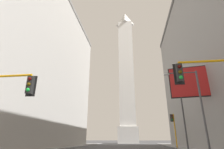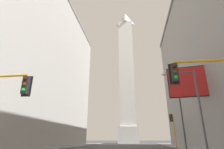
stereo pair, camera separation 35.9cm
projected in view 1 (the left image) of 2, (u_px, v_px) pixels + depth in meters
name	position (u px, v px, depth m)	size (l,w,h in m)	color
building_left	(2.00, 62.00, 35.05)	(24.87, 44.48, 31.97)	#B2AFAA
obelisk	(127.00, 73.00, 72.42)	(7.45, 7.45, 57.34)	silver
traffic_light_mid_right	(174.00, 125.00, 31.14)	(0.77, 0.50, 5.84)	orange
street_lamp	(195.00, 100.00, 17.96)	(3.56, 0.36, 8.51)	#4C4C51
billboard_sign	(200.00, 83.00, 21.33)	(7.14, 1.39, 10.21)	#3F3F42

